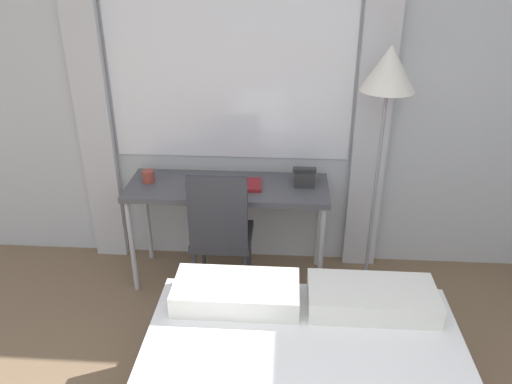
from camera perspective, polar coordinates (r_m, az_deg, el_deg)
wall_back_with_window at (r=3.52m, az=3.35°, el=11.72°), size 5.29×0.13×2.70m
desk at (r=3.47m, az=-3.25°, el=-0.19°), size 1.39×0.49×0.76m
desk_chair at (r=3.33m, az=-4.06°, el=-4.36°), size 0.40×0.40×0.98m
standing_lamp at (r=3.16m, az=14.67°, el=10.69°), size 0.33×0.33×1.73m
telephone at (r=3.45m, az=5.53°, el=1.73°), size 0.16×0.15×0.12m
book at (r=3.41m, az=-1.65°, el=0.82°), size 0.28×0.22×0.02m
mug at (r=3.55m, az=-12.20°, el=1.77°), size 0.08×0.08×0.08m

